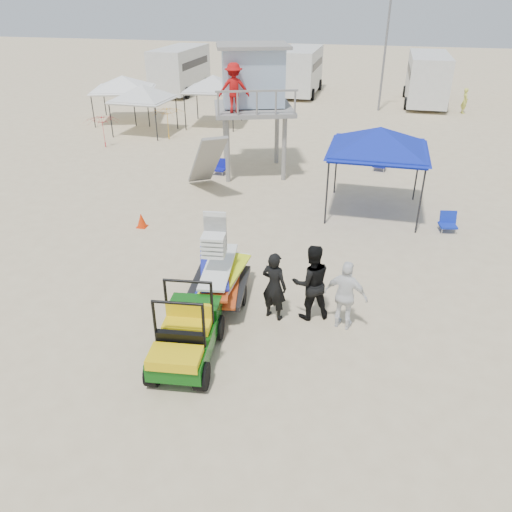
% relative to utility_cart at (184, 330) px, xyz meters
% --- Properties ---
extents(ground, '(140.00, 140.00, 0.00)m').
position_rel_utility_cart_xyz_m(ground, '(0.42, -0.34, -0.81)').
color(ground, beige).
rests_on(ground, ground).
extents(utility_cart, '(1.39, 2.40, 1.74)m').
position_rel_utility_cart_xyz_m(utility_cart, '(0.00, 0.00, 0.00)').
color(utility_cart, '#0C4D0E').
rests_on(utility_cart, ground).
extents(surf_trailer, '(1.60, 2.63, 2.18)m').
position_rel_utility_cart_xyz_m(surf_trailer, '(0.00, 2.33, 0.08)').
color(surf_trailer, black).
rests_on(surf_trailer, ground).
extents(man_left, '(0.75, 0.60, 1.78)m').
position_rel_utility_cart_xyz_m(man_left, '(1.52, 2.03, 0.08)').
color(man_left, black).
rests_on(man_left, ground).
extents(man_mid, '(1.15, 1.04, 1.94)m').
position_rel_utility_cart_xyz_m(man_mid, '(2.37, 2.28, 0.16)').
color(man_mid, black).
rests_on(man_mid, ground).
extents(man_right, '(1.10, 0.64, 1.76)m').
position_rel_utility_cart_xyz_m(man_right, '(3.22, 2.03, 0.07)').
color(man_right, white).
rests_on(man_right, ground).
extents(lifeguard_tower, '(4.04, 4.04, 5.09)m').
position_rel_utility_cart_xyz_m(lifeguard_tower, '(-1.72, 12.76, 2.98)').
color(lifeguard_tower, gray).
rests_on(lifeguard_tower, ground).
extents(canopy_blue, '(3.19, 3.19, 3.46)m').
position_rel_utility_cart_xyz_m(canopy_blue, '(3.61, 9.37, 2.10)').
color(canopy_blue, black).
rests_on(canopy_blue, ground).
extents(canopy_white_a, '(2.90, 2.90, 3.02)m').
position_rel_utility_cart_xyz_m(canopy_white_a, '(-9.05, 17.67, 1.67)').
color(canopy_white_a, black).
rests_on(canopy_white_a, ground).
extents(canopy_white_b, '(4.12, 4.12, 3.04)m').
position_rel_utility_cart_xyz_m(canopy_white_b, '(-11.43, 20.08, 1.68)').
color(canopy_white_b, black).
rests_on(canopy_white_b, ground).
extents(canopy_white_c, '(3.16, 3.16, 3.23)m').
position_rel_utility_cart_xyz_m(canopy_white_c, '(-5.89, 20.31, 1.87)').
color(canopy_white_c, black).
rests_on(canopy_white_c, ground).
extents(umbrella_a, '(2.14, 2.16, 1.61)m').
position_rel_utility_cart_xyz_m(umbrella_a, '(-9.88, 14.52, -0.00)').
color(umbrella_a, red).
rests_on(umbrella_a, ground).
extents(umbrella_b, '(2.66, 2.66, 1.71)m').
position_rel_utility_cart_xyz_m(umbrella_b, '(-7.27, 16.71, 0.05)').
color(umbrella_b, '#EFA215').
rests_on(umbrella_b, ground).
extents(cone_near, '(0.34, 0.34, 0.50)m').
position_rel_utility_cart_xyz_m(cone_near, '(-3.91, 6.12, -0.56)').
color(cone_near, red).
rests_on(cone_near, ground).
extents(cone_far, '(0.34, 0.34, 0.50)m').
position_rel_utility_cart_xyz_m(cone_far, '(-3.62, 13.45, -0.56)').
color(cone_far, orange).
rests_on(cone_far, ground).
extents(beach_chair_a, '(0.57, 0.61, 0.64)m').
position_rel_utility_cart_xyz_m(beach_chair_a, '(-2.99, 12.05, -0.50)').
color(beach_chair_a, '#0E139A').
rests_on(beach_chair_a, ground).
extents(beach_chair_b, '(0.62, 0.66, 0.64)m').
position_rel_utility_cart_xyz_m(beach_chair_b, '(6.13, 8.30, -0.50)').
color(beach_chair_b, '#1027B0').
rests_on(beach_chair_b, ground).
extents(beach_chair_c, '(0.62, 0.66, 0.64)m').
position_rel_utility_cart_xyz_m(beach_chair_c, '(3.78, 14.20, -0.50)').
color(beach_chair_c, '#0E149A').
rests_on(beach_chair_c, ground).
extents(rv_far_left, '(2.64, 6.80, 3.25)m').
position_rel_utility_cart_xyz_m(rv_far_left, '(-11.59, 29.66, 0.99)').
color(rv_far_left, silver).
rests_on(rv_far_left, ground).
extents(rv_mid_left, '(2.65, 6.50, 3.25)m').
position_rel_utility_cart_xyz_m(rv_mid_left, '(-2.59, 31.16, 0.99)').
color(rv_mid_left, silver).
rests_on(rv_mid_left, ground).
extents(rv_mid_right, '(2.64, 7.00, 3.25)m').
position_rel_utility_cart_xyz_m(rv_mid_right, '(6.41, 29.66, 0.99)').
color(rv_mid_right, silver).
rests_on(rv_mid_right, ground).
extents(light_pole_left, '(0.14, 0.14, 8.00)m').
position_rel_utility_cart_xyz_m(light_pole_left, '(3.42, 26.66, 3.19)').
color(light_pole_left, slate).
rests_on(light_pole_left, ground).
extents(distant_beachgoers, '(1.75, 14.31, 1.61)m').
position_rel_utility_cart_xyz_m(distant_beachgoers, '(9.44, 18.21, -0.01)').
color(distant_beachgoers, '#D5DA52').
rests_on(distant_beachgoers, ground).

